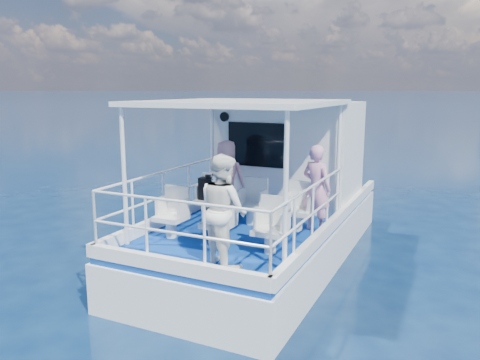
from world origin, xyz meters
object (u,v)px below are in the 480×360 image
Objects in this scene: passenger_port_fwd at (227,178)px; panda at (218,184)px; passenger_stbd_aft at (223,210)px; backpack_center at (219,209)px.

panda is at bearing 103.71° from passenger_port_fwd.
passenger_stbd_aft reaches higher than passenger_port_fwd.
backpack_center is at bearing -41.38° from panda.
passenger_stbd_aft is at bearing -56.91° from panda.
panda is (0.71, -1.68, 0.25)m from passenger_port_fwd.
backpack_center is 1.17× the size of panda.
passenger_port_fwd is at bearing 112.93° from panda.
passenger_stbd_aft is 0.83m from panda.
backpack_center is 0.40m from panda.
passenger_stbd_aft is (1.15, -2.36, 0.05)m from passenger_port_fwd.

